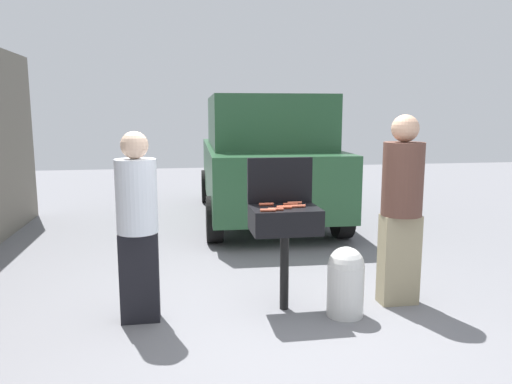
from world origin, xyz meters
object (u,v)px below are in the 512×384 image
Objects in this scene: hot_dog_1 at (268,210)px; propane_tank at (346,280)px; hot_dog_3 at (284,208)px; hot_dog_4 at (276,209)px; hot_dog_7 at (295,203)px; parked_minivan at (264,157)px; person_right at (402,203)px; hot_dog_5 at (298,206)px; bbq_grill at (285,223)px; person_left at (137,220)px; hot_dog_0 at (284,207)px; hot_dog_6 at (266,204)px; hot_dog_2 at (290,204)px.

propane_tank is at bearing -5.43° from hot_dog_1.
hot_dog_4 is (-0.09, -0.06, 0.00)m from hot_dog_3.
parked_minivan reaches higher than hot_dog_7.
person_right is at bearing 4.86° from hot_dog_4.
hot_dog_5 and hot_dog_7 have the same top height.
hot_dog_7 is 3.78m from parked_minivan.
hot_dog_3 is 0.11m from hot_dog_4.
bbq_grill is 0.17m from hot_dog_3.
person_left is 2.34m from person_right.
hot_dog_4 is at bearing -129.97° from bbq_grill.
bbq_grill is at bearing 164.52° from hot_dog_5.
person_left is at bearing 175.71° from hot_dog_4.
hot_dog_7 is (0.23, 0.26, 0.00)m from hot_dog_4.
hot_dog_0 is 0.22m from hot_dog_7.
hot_dog_0 and hot_dog_1 have the same top height.
parked_minivan reaches higher than hot_dog_6.
hot_dog_6 is (-0.04, 0.24, 0.00)m from hot_dog_4.
hot_dog_2 and hot_dog_4 have the same top height.
hot_dog_7 is 1.40m from person_left.
hot_dog_6 is 0.96m from propane_tank.
hot_dog_0 is 1.10m from person_right.
hot_dog_2 is at bearing 43.46° from hot_dog_1.
hot_dog_7 reaches higher than bbq_grill.
bbq_grill is at bearing 50.03° from hot_dog_4.
person_right is 0.39× the size of parked_minivan.
bbq_grill is at bearing 66.54° from hot_dog_0.
hot_dog_4 is at bearing -4.75° from person_left.
hot_dog_1 is at bearing -136.54° from hot_dog_2.
hot_dog_4 is at bearing -80.97° from hot_dog_6.
hot_dog_4 is 1.00× the size of hot_dog_7.
person_right reaches higher than person_left.
hot_dog_6 is at bearing 132.35° from hot_dog_0.
parked_minivan reaches higher than hot_dog_1.
hot_dog_2 is at bearing 49.45° from hot_dog_4.
hot_dog_7 is 0.08× the size of person_left.
hot_dog_0 is 3.96m from parked_minivan.
hot_dog_6 is 1.23m from person_right.
person_right is at bearing -5.90° from hot_dog_2.
hot_dog_6 is 1.00× the size of hot_dog_7.
hot_dog_3 is 1.25m from person_left.
hot_dog_4 is 0.07× the size of person_right.
hot_dog_4 is 0.35m from hot_dog_7.
parked_minivan reaches higher than bbq_grill.
parked_minivan is at bearing 81.10° from hot_dog_4.
bbq_grill is 0.54× the size of person_right.
hot_dog_1 is 1.00× the size of hot_dog_3.
hot_dog_1 and hot_dog_4 have the same top height.
hot_dog_6 is (-0.13, 0.14, 0.00)m from hot_dog_0.
bbq_grill is at bearing 155.41° from propane_tank.
hot_dog_6 is at bearing 152.82° from propane_tank.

